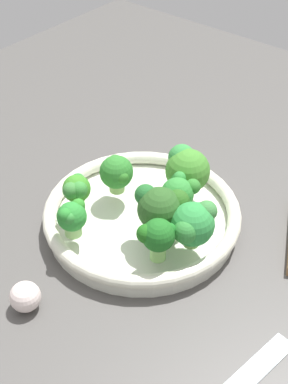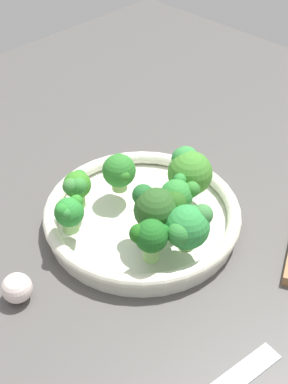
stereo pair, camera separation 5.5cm
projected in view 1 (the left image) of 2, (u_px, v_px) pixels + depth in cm
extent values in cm
cube|color=#4E4C4A|center=(156.00, 219.00, 86.46)|extent=(130.00, 130.00, 2.50)
cylinder|color=silver|center=(144.00, 222.00, 82.85)|extent=(28.36, 28.36, 1.67)
torus|color=silver|center=(144.00, 213.00, 81.66)|extent=(29.54, 29.54, 2.05)
cylinder|color=#78BC5E|center=(177.00, 209.00, 78.86)|extent=(1.90, 1.90, 2.58)
sphere|color=#318835|center=(177.00, 194.00, 77.06)|extent=(4.70, 4.70, 4.70)
sphere|color=#317D2D|center=(191.00, 188.00, 76.77)|extent=(2.24, 2.24, 2.24)
sphere|color=#318331|center=(176.00, 185.00, 78.00)|extent=(2.05, 2.05, 2.05)
sphere|color=#308937|center=(178.00, 179.00, 77.74)|extent=(1.89, 1.89, 1.89)
cylinder|color=#92BC66|center=(117.00, 185.00, 83.57)|extent=(2.36, 2.36, 1.83)
sphere|color=#2E7C2C|center=(116.00, 172.00, 81.94)|extent=(5.10, 5.10, 5.10)
sphere|color=#357A31|center=(115.00, 162.00, 83.05)|extent=(2.28, 2.28, 2.28)
sphere|color=#327E29|center=(122.00, 177.00, 80.56)|extent=(2.05, 2.05, 2.05)
cylinder|color=#9BD668|center=(78.00, 203.00, 79.88)|extent=(1.96, 1.96, 2.62)
sphere|color=#3B8927|center=(77.00, 189.00, 78.20)|extent=(4.07, 4.07, 4.07)
sphere|color=#2A7E32|center=(78.00, 181.00, 79.21)|extent=(2.24, 2.24, 2.24)
sphere|color=#3C8139|center=(71.00, 190.00, 76.60)|extent=(2.36, 2.36, 2.36)
sphere|color=#378735|center=(79.00, 190.00, 76.84)|extent=(2.42, 2.42, 2.42)
cylinder|color=#86C563|center=(191.00, 240.00, 74.59)|extent=(2.12, 2.12, 1.78)
sphere|color=green|center=(192.00, 224.00, 72.77)|extent=(6.04, 6.04, 6.04)
sphere|color=#328F42|center=(200.00, 215.00, 73.53)|extent=(3.40, 3.40, 3.40)
sphere|color=#3D833F|center=(207.00, 211.00, 72.67)|extent=(2.88, 2.88, 2.88)
sphere|color=#318436|center=(186.00, 231.00, 71.08)|extent=(3.31, 3.31, 3.31)
cylinder|color=#76BB52|center=(187.00, 187.00, 83.38)|extent=(2.31, 2.31, 1.75)
sphere|color=#428A2E|center=(188.00, 171.00, 81.44)|extent=(6.69, 6.69, 6.69)
sphere|color=green|center=(180.00, 175.00, 80.10)|extent=(2.88, 2.88, 2.88)
sphere|color=#32883C|center=(180.00, 157.00, 81.57)|extent=(3.48, 3.48, 3.48)
sphere|color=green|center=(182.00, 157.00, 83.03)|extent=(4.01, 4.01, 4.01)
cylinder|color=#7AB851|center=(159.00, 226.00, 76.23)|extent=(2.14, 2.14, 2.33)
sphere|color=#2A5722|center=(160.00, 209.00, 74.21)|extent=(6.15, 6.15, 6.15)
sphere|color=#23652A|center=(146.00, 195.00, 74.61)|extent=(3.06, 3.06, 3.06)
sphere|color=#275A20|center=(149.00, 200.00, 74.32)|extent=(2.50, 2.50, 2.50)
sphere|color=#285E1D|center=(177.00, 202.00, 74.53)|extent=(3.40, 3.40, 3.40)
cylinder|color=#85C263|center=(158.00, 250.00, 72.36)|extent=(2.14, 2.14, 2.71)
sphere|color=#1D671F|center=(158.00, 235.00, 70.57)|extent=(4.45, 4.45, 4.45)
sphere|color=#1E6419|center=(146.00, 234.00, 70.24)|extent=(2.58, 2.58, 2.58)
sphere|color=#1A6820|center=(169.00, 230.00, 70.58)|extent=(1.84, 1.84, 1.84)
cylinder|color=#93C972|center=(73.00, 229.00, 76.17)|extent=(2.40, 2.40, 1.87)
sphere|color=#2C8A32|center=(72.00, 217.00, 74.72)|extent=(4.15, 4.15, 4.15)
sphere|color=#2E8928|center=(78.00, 205.00, 75.08)|extent=(1.94, 1.94, 1.94)
sphere|color=#29852D|center=(65.00, 215.00, 73.21)|extent=(2.04, 2.04, 2.04)
sphere|color=#318635|center=(69.00, 218.00, 73.17)|extent=(1.76, 1.76, 1.76)
cube|color=silver|center=(243.00, 381.00, 63.04)|extent=(4.96, 17.20, 0.40)
sphere|color=silver|center=(25.00, 297.00, 70.24)|extent=(4.08, 4.08, 4.08)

